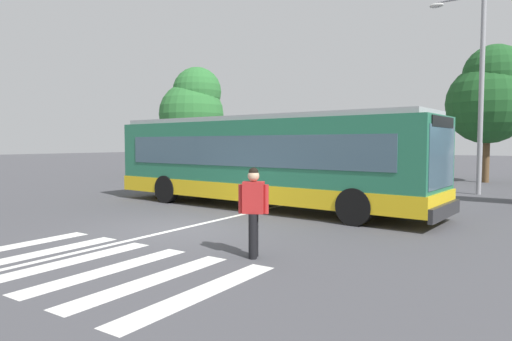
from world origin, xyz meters
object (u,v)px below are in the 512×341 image
Objects in this scene: city_transit_bus at (262,161)px; background_tree_left at (193,108)px; parked_car_red at (301,167)px; twin_arm_street_lamp at (482,70)px; parked_car_black at (339,169)px; pedestrian_crossing_street at (253,207)px; background_tree_right at (490,95)px; parked_car_white at (389,171)px.

background_tree_left reaches higher than city_transit_bus.
background_tree_left is (-8.52, 0.12, 3.87)m from parked_car_red.
twin_arm_street_lamp is 18.45m from background_tree_left.
parked_car_black is (2.64, -0.58, 0.00)m from parked_car_red.
pedestrian_crossing_street is at bearing -72.57° from parked_car_black.
background_tree_right reaches higher than parked_car_red.
background_tree_left is (-18.26, 2.52, -0.61)m from twin_arm_street_lamp.
pedestrian_crossing_street is (3.44, -5.65, -0.62)m from city_transit_bus.
city_transit_bus is 11.54m from parked_car_red.
background_tree_right is at bearing 13.06° from background_tree_left.
parked_car_red is (-4.17, 10.73, -0.82)m from city_transit_bus.
city_transit_bus is 6.64m from pedestrian_crossing_street.
background_tree_right is at bearing 93.29° from twin_arm_street_lamp.
background_tree_left is at bearing 134.32° from pedestrian_crossing_street.
parked_car_red is 0.55× the size of twin_arm_street_lamp.
parked_car_red is 5.38m from parked_car_white.
city_transit_bus is 1.59× the size of background_tree_right.
city_transit_bus is at bearing 121.30° from pedestrian_crossing_street.
parked_car_red is 0.62× the size of background_tree_right.
background_tree_right is (5.19, 15.00, 3.21)m from city_transit_bus.
pedestrian_crossing_street is 16.05m from parked_car_white.
city_transit_bus reaches higher than parked_car_red.
twin_arm_street_lamp reaches higher than pedestrian_crossing_street.
parked_car_black is 9.22m from background_tree_right.
twin_arm_street_lamp is at bearing 81.29° from pedestrian_crossing_street.
pedestrian_crossing_street is 0.20× the size of twin_arm_street_lamp.
pedestrian_crossing_street is 23.36m from background_tree_left.
city_transit_bus is at bearing -81.45° from parked_car_black.
background_tree_right reaches higher than parked_car_white.
parked_car_white is (-2.24, 15.89, -0.20)m from pedestrian_crossing_street.
background_tree_right is at bearing 49.95° from parked_car_white.
background_tree_right is (6.72, 4.85, 4.03)m from parked_car_black.
parked_car_red is at bearing 111.22° from city_transit_bus.
city_transit_bus reaches higher than parked_car_black.
twin_arm_street_lamp is (7.10, -1.82, 4.48)m from parked_car_black.
parked_car_red is (-7.60, 16.38, -0.20)m from pedestrian_crossing_street.
twin_arm_street_lamp is at bearing -13.83° from parked_car_red.
background_tree_left is (-11.16, 0.70, 3.87)m from parked_car_black.
background_tree_left reaches higher than parked_car_black.
background_tree_right is (1.76, 20.65, 3.83)m from pedestrian_crossing_street.
twin_arm_street_lamp is 6.69m from background_tree_right.
background_tree_left is at bearing 139.45° from city_transit_bus.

